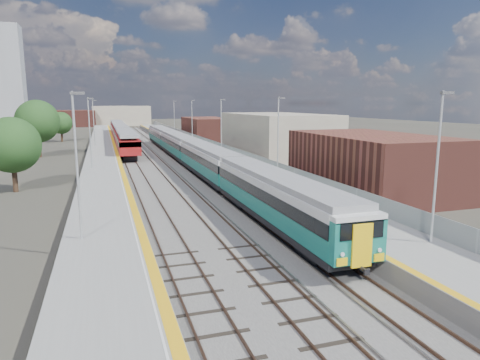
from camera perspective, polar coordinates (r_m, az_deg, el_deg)
name	(u,v)px	position (r m, az deg, el deg)	size (l,w,h in m)	color
ground	(166,156)	(65.82, -9.90, 3.11)	(320.00, 320.00, 0.00)	#47443A
ballast_bed	(149,155)	(68.02, -12.07, 3.29)	(10.50, 155.00, 0.06)	#565451
tracks	(151,153)	(69.73, -11.73, 3.53)	(8.96, 160.00, 0.17)	#4C3323
platform_right	(196,150)	(69.10, -5.85, 3.99)	(4.70, 155.00, 8.52)	slate
platform_left	(103,153)	(67.63, -17.83, 3.40)	(4.30, 155.00, 8.52)	slate
buildings	(71,95)	(153.64, -21.58, 10.52)	(72.00, 185.50, 40.00)	brown
green_train	(191,151)	(53.74, -6.54, 3.86)	(2.67, 74.40, 2.94)	black
red_train	(121,133)	(87.32, -15.59, 6.02)	(2.88, 58.39, 3.63)	black
tree_a	(12,145)	(43.34, -28.15, 4.13)	(5.00, 5.00, 6.77)	#382619
tree_b	(37,121)	(69.98, -25.40, 7.08)	(6.25, 6.25, 8.47)	#382619
tree_c	(61,123)	(97.08, -22.77, 7.02)	(4.57, 4.57, 6.20)	#382619
tree_d	(267,126)	(83.32, 3.63, 7.21)	(4.28, 4.28, 5.80)	#382619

